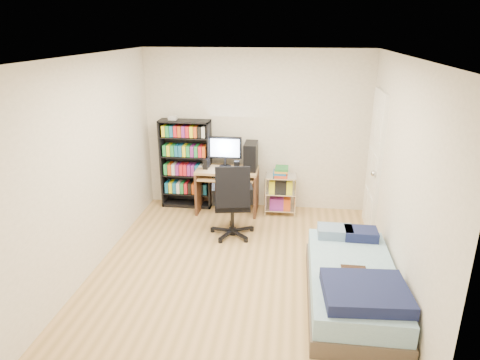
# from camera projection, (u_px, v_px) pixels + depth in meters

# --- Properties ---
(room) EXTENTS (3.58, 4.08, 2.58)m
(room) POSITION_uv_depth(u_px,v_px,m) (239.00, 171.00, 4.82)
(room) COLOR tan
(room) RESTS_ON ground
(media_shelf) EXTENTS (0.80, 0.27, 1.49)m
(media_shelf) POSITION_uv_depth(u_px,v_px,m) (186.00, 163.00, 6.84)
(media_shelf) COLOR black
(media_shelf) RESTS_ON room
(computer_desk) EXTENTS (0.95, 0.55, 1.20)m
(computer_desk) POSITION_uv_depth(u_px,v_px,m) (234.00, 172.00, 6.68)
(computer_desk) COLOR #A78256
(computer_desk) RESTS_ON room
(office_chair) EXTENTS (0.74, 0.74, 1.07)m
(office_chair) POSITION_uv_depth(u_px,v_px,m) (232.00, 214.00, 5.93)
(office_chair) COLOR black
(office_chair) RESTS_ON room
(wire_cart) EXTENTS (0.49, 0.35, 0.77)m
(wire_cart) POSITION_uv_depth(u_px,v_px,m) (281.00, 183.00, 6.61)
(wire_cart) COLOR silver
(wire_cart) RESTS_ON room
(bed) EXTENTS (0.91, 1.83, 0.52)m
(bed) POSITION_uv_depth(u_px,v_px,m) (353.00, 284.00, 4.50)
(bed) COLOR brown
(bed) RESTS_ON room
(door) EXTENTS (0.12, 0.80, 2.00)m
(door) POSITION_uv_depth(u_px,v_px,m) (374.00, 163.00, 5.95)
(door) COLOR white
(door) RESTS_ON room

